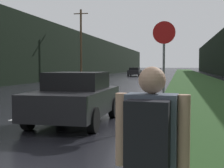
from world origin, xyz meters
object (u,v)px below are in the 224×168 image
Objects in this scene: car_passing_far at (154,74)px; car_oncoming at (135,72)px; stop_sign at (164,62)px; hitchhiker_with_backpack at (151,159)px; car_passing_near at (76,98)px.

car_oncoming reaches higher than car_passing_far.
stop_sign reaches higher than car_passing_far.
car_passing_far is 13.67m from car_oncoming.
car_oncoming is (-7.01, 43.83, -1.12)m from stop_sign.
car_passing_far is 1.05× the size of car_oncoming.
car_passing_far is (-2.64, 30.87, -1.14)m from stop_sign.
car_oncoming is at bearing 102.41° from hitchhiker_with_backpack.
stop_sign reaches higher than car_passing_near.
stop_sign reaches higher than car_oncoming.
hitchhiker_with_backpack reaches higher than car_passing_far.
stop_sign is 44.40m from car_oncoming.
car_oncoming is (-4.37, 44.29, -0.02)m from car_passing_near.
hitchhiker_with_backpack is at bearing -88.07° from stop_sign.
stop_sign is at bearing -170.10° from car_passing_near.
car_oncoming is (-7.25, 50.88, -0.24)m from hitchhiker_with_backpack.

